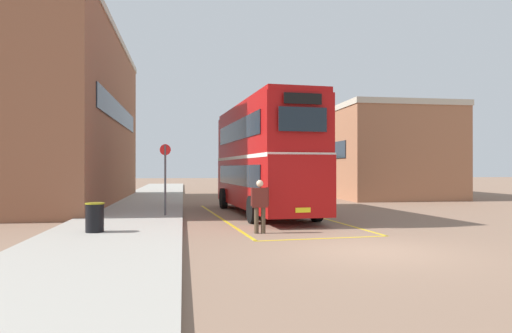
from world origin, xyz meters
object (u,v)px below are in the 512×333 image
(single_deck_bus, at_px, (280,172))
(pedestrian_boarding, at_px, (260,203))
(bus_stop_sign, at_px, (165,173))
(double_decker_bus, at_px, (263,156))
(litter_bin, at_px, (95,217))

(single_deck_bus, relative_size, pedestrian_boarding, 5.56)
(pedestrian_boarding, relative_size, bus_stop_sign, 0.58)
(double_decker_bus, xyz_separation_m, pedestrian_boarding, (-1.12, -5.79, -1.57))
(double_decker_bus, bearing_deg, litter_bin, -136.20)
(single_deck_bus, bearing_deg, pedestrian_boarding, -103.34)
(pedestrian_boarding, distance_m, bus_stop_sign, 5.63)
(double_decker_bus, xyz_separation_m, bus_stop_sign, (-4.15, -1.13, -0.69))
(single_deck_bus, xyz_separation_m, litter_bin, (-10.76, -24.80, -1.07))
(double_decker_bus, height_order, pedestrian_boarding, double_decker_bus)
(pedestrian_boarding, height_order, litter_bin, pedestrian_boarding)
(double_decker_bus, xyz_separation_m, litter_bin, (-5.99, -5.74, -1.94))
(pedestrian_boarding, xyz_separation_m, bus_stop_sign, (-3.03, 4.67, 0.88))
(single_deck_bus, height_order, pedestrian_boarding, single_deck_bus)
(double_decker_bus, bearing_deg, bus_stop_sign, -164.83)
(single_deck_bus, bearing_deg, double_decker_bus, -104.05)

